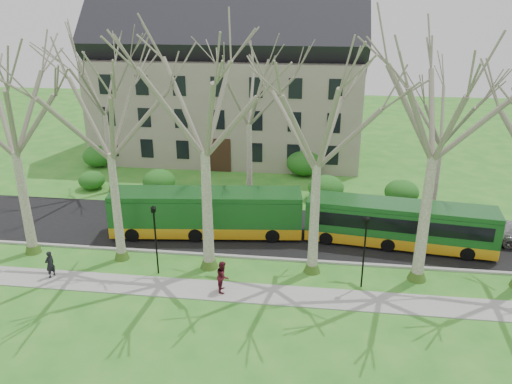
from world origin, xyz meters
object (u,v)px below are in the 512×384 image
pedestrian_b (223,276)px  pedestrian_a (50,264)px  bus_follow (399,224)px  bus_lead (206,212)px

pedestrian_b → pedestrian_a: bearing=82.9°
bus_follow → pedestrian_b: bearing=-139.4°
pedestrian_a → bus_follow: bearing=130.2°
pedestrian_a → bus_lead: bearing=152.8°
bus_follow → pedestrian_b: 12.61m
pedestrian_a → pedestrian_b: (10.35, -0.19, 0.08)m
bus_follow → pedestrian_a: bearing=-155.0°
pedestrian_b → bus_lead: bearing=13.3°
bus_lead → pedestrian_a: bearing=-145.5°
bus_lead → pedestrian_a: bus_lead is taller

